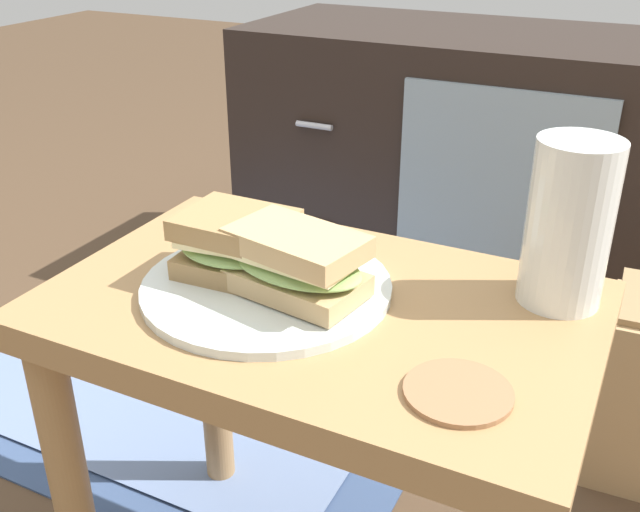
# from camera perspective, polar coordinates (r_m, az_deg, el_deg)

# --- Properties ---
(side_table) EXTENTS (0.56, 0.36, 0.46)m
(side_table) POSITION_cam_1_polar(r_m,az_deg,el_deg) (0.80, -0.12, -8.99)
(side_table) COLOR #A37A4C
(side_table) RESTS_ON ground
(tv_cabinet) EXTENTS (0.96, 0.46, 0.58)m
(tv_cabinet) POSITION_cam_1_polar(r_m,az_deg,el_deg) (1.68, 11.32, 6.93)
(tv_cabinet) COLOR black
(tv_cabinet) RESTS_ON ground
(area_rug) EXTENTS (0.97, 0.75, 0.01)m
(area_rug) POSITION_cam_1_polar(r_m,az_deg,el_deg) (1.47, -10.08, -8.49)
(area_rug) COLOR #384C72
(area_rug) RESTS_ON ground
(plate) EXTENTS (0.26, 0.26, 0.01)m
(plate) POSITION_cam_1_polar(r_m,az_deg,el_deg) (0.77, -4.16, -2.39)
(plate) COLOR silver
(plate) RESTS_ON side_table
(sandwich_front) EXTENTS (0.13, 0.11, 0.07)m
(sandwich_front) POSITION_cam_1_polar(r_m,az_deg,el_deg) (0.78, -6.56, 0.91)
(sandwich_front) COLOR #9E7A4C
(sandwich_front) RESTS_ON plate
(sandwich_back) EXTENTS (0.16, 0.11, 0.07)m
(sandwich_back) POSITION_cam_1_polar(r_m,az_deg,el_deg) (0.73, -1.79, -0.54)
(sandwich_back) COLOR tan
(sandwich_back) RESTS_ON plate
(beer_glass) EXTENTS (0.08, 0.08, 0.17)m
(beer_glass) POSITION_cam_1_polar(r_m,az_deg,el_deg) (0.76, 18.74, 2.28)
(beer_glass) COLOR silver
(beer_glass) RESTS_ON side_table
(coaster) EXTENTS (0.09, 0.09, 0.01)m
(coaster) POSITION_cam_1_polar(r_m,az_deg,el_deg) (0.63, 10.67, -10.33)
(coaster) COLOR #996B47
(coaster) RESTS_ON side_table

